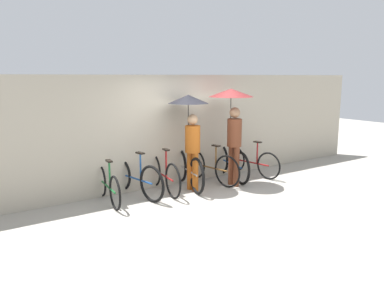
# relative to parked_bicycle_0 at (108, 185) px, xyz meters

# --- Properties ---
(ground_plane) EXTENTS (30.00, 30.00, 0.00)m
(ground_plane) POSITION_rel_parked_bicycle_0_xyz_m (1.85, -1.26, -0.35)
(ground_plane) COLOR #9E998E
(back_wall) EXTENTS (11.71, 0.12, 2.46)m
(back_wall) POSITION_rel_parked_bicycle_0_xyz_m (1.85, 0.44, 0.88)
(back_wall) COLOR #B2A893
(back_wall) RESTS_ON ground
(parked_bicycle_0) EXTENTS (0.44, 1.60, 1.11)m
(parked_bicycle_0) POSITION_rel_parked_bicycle_0_xyz_m (0.00, 0.00, 0.00)
(parked_bicycle_0) COLOR black
(parked_bicycle_0) RESTS_ON ground
(parked_bicycle_1) EXTENTS (0.53, 1.79, 1.01)m
(parked_bicycle_1) POSITION_rel_parked_bicycle_0_xyz_m (0.62, 0.07, 0.03)
(parked_bicycle_1) COLOR black
(parked_bicycle_1) RESTS_ON ground
(parked_bicycle_2) EXTENTS (0.44, 1.75, 1.02)m
(parked_bicycle_2) POSITION_rel_parked_bicycle_0_xyz_m (1.24, 0.02, 0.03)
(parked_bicycle_2) COLOR black
(parked_bicycle_2) RESTS_ON ground
(parked_bicycle_3) EXTENTS (0.55, 1.78, 1.08)m
(parked_bicycle_3) POSITION_rel_parked_bicycle_0_xyz_m (1.85, -0.01, 0.05)
(parked_bicycle_3) COLOR black
(parked_bicycle_3) RESTS_ON ground
(parked_bicycle_4) EXTENTS (0.50, 1.75, 1.05)m
(parked_bicycle_4) POSITION_rel_parked_bicycle_0_xyz_m (2.47, 0.03, 0.03)
(parked_bicycle_4) COLOR black
(parked_bicycle_4) RESTS_ON ground
(parked_bicycle_5) EXTENTS (0.54, 1.78, 1.02)m
(parked_bicycle_5) POSITION_rel_parked_bicycle_0_xyz_m (3.09, 0.03, 0.04)
(parked_bicycle_5) COLOR black
(parked_bicycle_5) RESTS_ON ground
(parked_bicycle_6) EXTENTS (0.49, 1.68, 1.03)m
(parked_bicycle_6) POSITION_rel_parked_bicycle_0_xyz_m (3.70, -0.00, 0.00)
(parked_bicycle_6) COLOR black
(parked_bicycle_6) RESTS_ON ground
(pedestrian_leading) EXTENTS (0.85, 0.85, 2.05)m
(pedestrian_leading) POSITION_rel_parked_bicycle_0_xyz_m (1.81, -0.17, 1.18)
(pedestrian_leading) COLOR #B25619
(pedestrian_leading) RESTS_ON ground
(pedestrian_center) EXTENTS (0.99, 0.99, 2.16)m
(pedestrian_center) POSITION_rel_parked_bicycle_0_xyz_m (2.79, -0.36, 1.33)
(pedestrian_center) COLOR brown
(pedestrian_center) RESTS_ON ground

